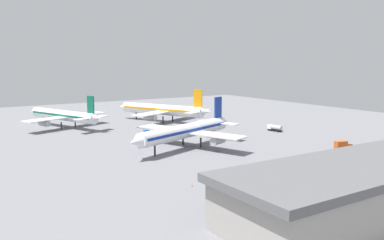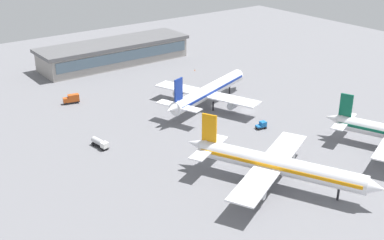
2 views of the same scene
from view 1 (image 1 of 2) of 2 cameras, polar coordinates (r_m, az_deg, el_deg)
The scene contains 9 objects.
ground at distance 138.92m, azimuth -6.03°, elevation -3.34°, with size 288.00×288.00×0.00m, color slate.
terminal_building at distance 85.57m, azimuth 24.47°, elevation -8.01°, with size 68.36×20.29×9.84m.
airplane_at_gate at distance 186.68m, azimuth -4.12°, elevation 1.44°, with size 39.78×47.89×15.59m.
airplane_taxiing at distance 178.85m, azimuth -17.44°, elevation 0.62°, with size 37.01×44.89×14.23m.
airplane_distant at distance 131.52m, azimuth -0.77°, elevation -1.51°, with size 48.10×39.60×15.17m.
catering_truck at distance 134.94m, azimuth 20.30°, elevation -3.43°, with size 5.89×3.24×3.30m.
fuel_truck at distance 165.85m, azimuth 11.50°, elevation -1.07°, with size 2.97×6.52×2.50m.
baggage_tug at distance 153.56m, azimuth -6.29°, elevation -1.78°, with size 3.51×2.76×2.30m.
safety_cone_near_gate at distance 92.41m, azimuth -0.01°, elevation -9.10°, with size 0.44×0.44×0.60m, color #EA590C.
Camera 1 is at (-60.98, -121.65, 27.99)m, focal length 38.17 mm.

